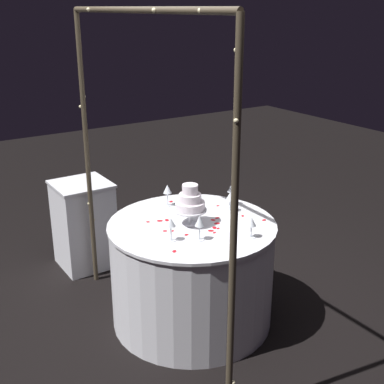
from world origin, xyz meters
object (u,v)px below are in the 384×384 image
wine_glass_3 (167,190)px  wine_glass_4 (200,222)px  main_table (192,272)px  wine_glass_0 (171,224)px  wine_glass_1 (232,189)px  wine_glass_2 (251,223)px  wine_glass_6 (191,192)px  tiered_cake (190,202)px  wine_glass_5 (230,197)px  decorative_arch (142,141)px  side_table (84,224)px

wine_glass_3 → wine_glass_4: size_ratio=0.97×
main_table → wine_glass_0: 0.57m
wine_glass_1 → wine_glass_2: (-0.51, 0.24, -0.02)m
wine_glass_4 → wine_glass_6: bearing=-28.2°
tiered_cake → wine_glass_5: tiered_cake is taller
wine_glass_0 → wine_glass_4: 0.18m
wine_glass_0 → wine_glass_5: wine_glass_0 is taller
tiered_cake → wine_glass_2: bearing=-151.2°
decorative_arch → main_table: 1.05m
wine_glass_2 → wine_glass_3: (0.75, 0.16, 0.02)m
wine_glass_6 → wine_glass_3: bearing=48.5°
wine_glass_4 → wine_glass_2: bearing=-116.9°
wine_glass_3 → wine_glass_5: bearing=-137.0°
side_table → wine_glass_1: (-1.06, -0.74, 0.49)m
decorative_arch → wine_glass_5: (0.03, -0.70, -0.51)m
side_table → wine_glass_3: wine_glass_3 is taller
side_table → wine_glass_6: 1.15m
main_table → wine_glass_4: bearing=157.0°
main_table → tiered_cake: size_ratio=4.05×
side_table → wine_glass_6: size_ratio=4.85×
wine_glass_1 → wine_glass_4: wine_glass_4 is taller
wine_glass_4 → wine_glass_5: wine_glass_4 is taller
main_table → wine_glass_3: bearing=-4.8°
decorative_arch → wine_glass_6: size_ratio=13.69×
tiered_cake → wine_glass_6: bearing=-35.0°
decorative_arch → wine_glass_6: decorative_arch is taller
side_table → wine_glass_5: wine_glass_5 is taller
decorative_arch → wine_glass_0: (-0.15, -0.10, -0.50)m
decorative_arch → wine_glass_3: size_ratio=13.07×
wine_glass_2 → wine_glass_3: size_ratio=0.84×
side_table → tiered_cake: bearing=-166.1°
wine_glass_1 → wine_glass_3: wine_glass_3 is taller
wine_glass_5 → wine_glass_6: wine_glass_6 is taller
tiered_cake → wine_glass_2: 0.44m
wine_glass_4 → wine_glass_5: 0.52m
wine_glass_5 → wine_glass_3: bearing=43.0°
wine_glass_0 → wine_glass_6: (0.40, -0.42, -0.00)m
wine_glass_4 → wine_glass_1: bearing=-55.6°
side_table → tiered_cake: size_ratio=2.66×
decorative_arch → tiered_cake: bearing=-91.0°
tiered_cake → wine_glass_0: bearing=121.5°
wine_glass_5 → wine_glass_1: bearing=-42.0°
main_table → tiered_cake: bearing=107.2°
main_table → tiered_cake: tiered_cake is taller
side_table → wine_glass_1: bearing=-145.2°
side_table → wine_glass_1: wine_glass_1 is taller
wine_glass_2 → wine_glass_3: 0.77m
wine_glass_5 → wine_glass_0: bearing=107.0°
tiered_cake → wine_glass_3: bearing=-7.6°
main_table → side_table: 1.22m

